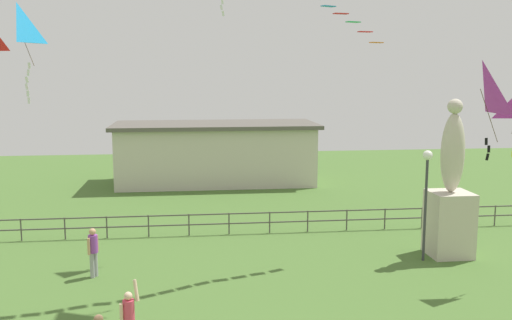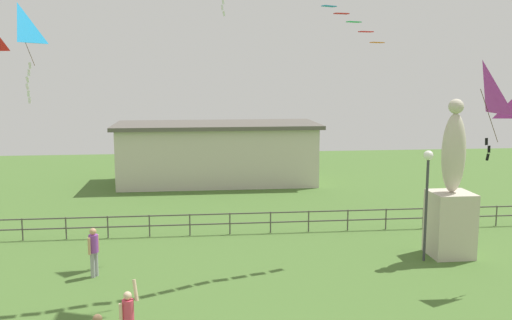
# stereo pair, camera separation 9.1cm
# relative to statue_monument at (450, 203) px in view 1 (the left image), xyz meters

# --- Properties ---
(statue_monument) EXTENTS (1.53, 1.53, 6.01)m
(statue_monument) POSITION_rel_statue_monument_xyz_m (0.00, 0.00, 0.00)
(statue_monument) COLOR beige
(statue_monument) RESTS_ON ground_plane
(lamppost) EXTENTS (0.36, 0.36, 4.17)m
(lamppost) POSITION_rel_statue_monument_xyz_m (-1.20, -0.51, 1.01)
(lamppost) COLOR #38383D
(lamppost) RESTS_ON ground_plane
(person_0) EXTENTS (0.32, 0.46, 1.72)m
(person_0) POSITION_rel_statue_monument_xyz_m (-13.16, -0.89, -1.05)
(person_0) COLOR #99999E
(person_0) RESTS_ON ground_plane
(person_4) EXTENTS (0.50, 0.33, 1.85)m
(person_4) POSITION_rel_statue_monument_xyz_m (-11.40, -6.46, -1.11)
(person_4) COLOR black
(person_4) RESTS_ON ground_plane
(kite_3) EXTENTS (0.91, 1.15, 2.72)m
(kite_3) POSITION_rel_statue_monument_xyz_m (-1.90, -5.38, 4.44)
(kite_3) COLOR #B22DB2
(kite_4) EXTENTS (1.01, 1.12, 3.11)m
(kite_4) POSITION_rel_statue_monument_xyz_m (-15.12, -1.11, 6.31)
(kite_4) COLOR #198CD1
(waterfront_railing) EXTENTS (36.04, 0.06, 0.95)m
(waterfront_railing) POSITION_rel_statue_monument_xyz_m (-7.98, 3.86, -1.41)
(waterfront_railing) COLOR #4C4742
(waterfront_railing) RESTS_ON ground_plane
(pavilion_building) EXTENTS (12.78, 5.57, 3.83)m
(pavilion_building) POSITION_rel_statue_monument_xyz_m (-8.20, 15.86, -0.11)
(pavilion_building) COLOR beige
(pavilion_building) RESTS_ON ground_plane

